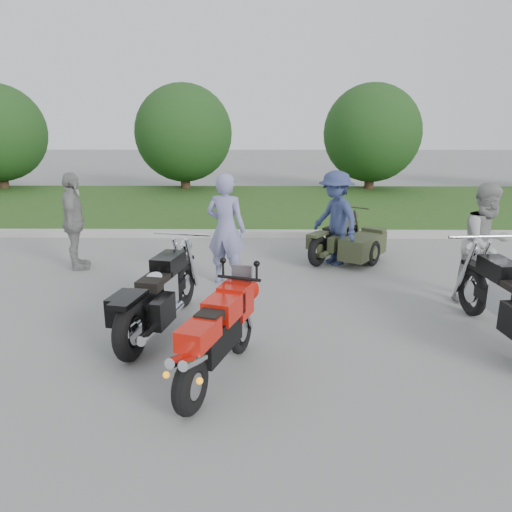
{
  "coord_description": "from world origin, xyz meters",
  "views": [
    {
      "loc": [
        -0.06,
        -5.57,
        2.73
      ],
      "look_at": [
        -0.15,
        1.4,
        0.8
      ],
      "focal_mm": 35.0,
      "sensor_mm": 36.0,
      "label": 1
    }
  ],
  "objects_px": {
    "cruiser_left": "(158,298)",
    "cruiser_sidecar": "(351,243)",
    "person_denim": "(335,218)",
    "person_stripe": "(226,229)",
    "person_back": "(74,222)",
    "person_grey": "(486,244)",
    "sportbike_red": "(217,335)"
  },
  "relations": [
    {
      "from": "cruiser_left",
      "to": "cruiser_sidecar",
      "type": "xyz_separation_m",
      "value": [
        3.08,
        3.41,
        -0.11
      ]
    },
    {
      "from": "cruiser_sidecar",
      "to": "person_denim",
      "type": "relative_size",
      "value": 1.07
    },
    {
      "from": "person_denim",
      "to": "cruiser_left",
      "type": "bearing_deg",
      "value": -70.5
    },
    {
      "from": "cruiser_left",
      "to": "cruiser_sidecar",
      "type": "distance_m",
      "value": 4.6
    },
    {
      "from": "person_stripe",
      "to": "person_back",
      "type": "xyz_separation_m",
      "value": [
        -2.86,
        0.81,
        -0.04
      ]
    },
    {
      "from": "person_grey",
      "to": "person_denim",
      "type": "height_order",
      "value": "person_grey"
    },
    {
      "from": "cruiser_left",
      "to": "person_grey",
      "type": "distance_m",
      "value": 4.9
    },
    {
      "from": "sportbike_red",
      "to": "cruiser_sidecar",
      "type": "relative_size",
      "value": 0.98
    },
    {
      "from": "person_stripe",
      "to": "person_grey",
      "type": "bearing_deg",
      "value": -172.42
    },
    {
      "from": "person_grey",
      "to": "person_back",
      "type": "height_order",
      "value": "person_grey"
    },
    {
      "from": "cruiser_sidecar",
      "to": "person_grey",
      "type": "bearing_deg",
      "value": -17.43
    },
    {
      "from": "person_grey",
      "to": "sportbike_red",
      "type": "bearing_deg",
      "value": -166.31
    },
    {
      "from": "sportbike_red",
      "to": "person_back",
      "type": "relative_size",
      "value": 1.05
    },
    {
      "from": "person_back",
      "to": "person_denim",
      "type": "bearing_deg",
      "value": -99.16
    },
    {
      "from": "person_stripe",
      "to": "cruiser_left",
      "type": "bearing_deg",
      "value": 89.49
    },
    {
      "from": "sportbike_red",
      "to": "person_grey",
      "type": "bearing_deg",
      "value": 51.25
    },
    {
      "from": "person_stripe",
      "to": "cruiser_sidecar",
      "type": "bearing_deg",
      "value": -130.99
    },
    {
      "from": "sportbike_red",
      "to": "cruiser_left",
      "type": "bearing_deg",
      "value": 143.28
    },
    {
      "from": "cruiser_left",
      "to": "person_denim",
      "type": "relative_size",
      "value": 1.36
    },
    {
      "from": "person_denim",
      "to": "person_back",
      "type": "xyz_separation_m",
      "value": [
        -4.85,
        -0.38,
        0.0
      ]
    },
    {
      "from": "person_grey",
      "to": "person_denim",
      "type": "xyz_separation_m",
      "value": [
        -1.98,
        2.02,
        -0.01
      ]
    },
    {
      "from": "sportbike_red",
      "to": "person_back",
      "type": "distance_m",
      "value": 5.11
    },
    {
      "from": "cruiser_sidecar",
      "to": "person_denim",
      "type": "xyz_separation_m",
      "value": [
        -0.34,
        -0.14,
        0.52
      ]
    },
    {
      "from": "person_grey",
      "to": "person_denim",
      "type": "distance_m",
      "value": 2.83
    },
    {
      "from": "person_back",
      "to": "person_grey",
      "type": "bearing_deg",
      "value": -117.15
    },
    {
      "from": "cruiser_sidecar",
      "to": "person_stripe",
      "type": "distance_m",
      "value": 2.75
    },
    {
      "from": "person_back",
      "to": "cruiser_left",
      "type": "bearing_deg",
      "value": -157.52
    },
    {
      "from": "cruiser_left",
      "to": "person_denim",
      "type": "height_order",
      "value": "person_denim"
    },
    {
      "from": "cruiser_sidecar",
      "to": "person_back",
      "type": "distance_m",
      "value": 5.24
    },
    {
      "from": "cruiser_sidecar",
      "to": "person_back",
      "type": "height_order",
      "value": "person_back"
    },
    {
      "from": "sportbike_red",
      "to": "cruiser_sidecar",
      "type": "distance_m",
      "value": 5.15
    },
    {
      "from": "cruiser_left",
      "to": "person_grey",
      "type": "bearing_deg",
      "value": 26.47
    }
  ]
}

